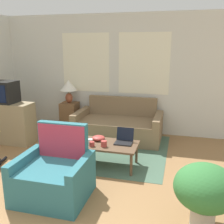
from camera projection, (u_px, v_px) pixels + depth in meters
wall_back at (118, 74)px, 5.82m from camera, size 6.28×0.06×2.60m
rug at (114, 150)px, 4.95m from camera, size 1.95×2.08×0.01m
couch at (119, 126)px, 5.59m from camera, size 1.80×0.95×0.83m
armchair at (55, 176)px, 3.42m from camera, size 0.90×0.78×0.92m
tv_dresser at (6, 122)px, 5.32m from camera, size 1.14×0.45×0.82m
television at (3, 92)px, 5.17m from camera, size 0.52×0.42×0.43m
side_table at (70, 117)px, 6.06m from camera, size 0.36×0.36×0.66m
table_lamp at (69, 87)px, 5.89m from camera, size 0.39×0.39×0.51m
coffee_table at (104, 146)px, 4.25m from camera, size 1.09×0.58×0.39m
laptop at (124, 140)px, 4.27m from camera, size 0.28×0.27×0.23m
cup_navy at (104, 144)px, 4.10m from camera, size 0.09×0.09×0.09m
cup_yellow at (92, 144)px, 4.12m from camera, size 0.08×0.08×0.08m
cup_white at (90, 142)px, 4.21m from camera, size 0.09×0.09×0.08m
snack_bowl at (98, 138)px, 4.39m from camera, size 0.22×0.22×0.08m
tv_remote at (86, 140)px, 4.36m from camera, size 0.07×0.16×0.02m
potted_plant at (205, 190)px, 2.76m from camera, size 0.66×0.66×0.73m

